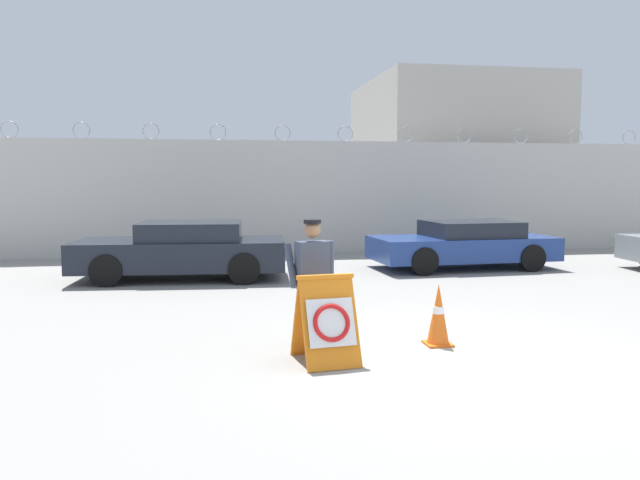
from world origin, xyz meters
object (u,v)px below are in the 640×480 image
traffic_cone_near (438,315)px  parked_car_front_coupe (183,250)px  barricade_sign (327,319)px  security_guard (312,278)px  parked_car_rear_sedan (464,244)px

traffic_cone_near → parked_car_front_coupe: bearing=119.9°
barricade_sign → parked_car_front_coupe: size_ratio=0.23×
security_guard → traffic_cone_near: 1.73m
security_guard → parked_car_front_coupe: bearing=-86.6°
parked_car_front_coupe → parked_car_rear_sedan: 6.75m
security_guard → parked_car_rear_sedan: bearing=-139.9°
traffic_cone_near → parked_car_rear_sedan: bearing=65.0°
traffic_cone_near → parked_car_rear_sedan: parked_car_rear_sedan is taller
security_guard → traffic_cone_near: size_ratio=2.05×
barricade_sign → parked_car_rear_sedan: (4.75, 7.32, 0.08)m
barricade_sign → security_guard: 0.78m
barricade_sign → security_guard: security_guard is taller
barricade_sign → traffic_cone_near: (1.58, 0.54, -0.12)m
barricade_sign → traffic_cone_near: bearing=11.5°
traffic_cone_near → parked_car_front_coupe: parked_car_front_coupe is taller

